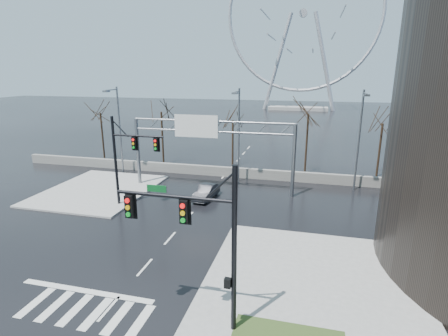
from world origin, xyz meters
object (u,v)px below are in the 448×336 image
(signal_mast_near, at_px, (204,232))
(signal_mast_far, at_px, (126,154))
(ferris_wheel, at_px, (303,20))
(car, at_px, (206,192))
(sign_gantry, at_px, (208,140))

(signal_mast_near, xyz_separation_m, signal_mast_far, (-11.01, 13.00, -0.04))
(ferris_wheel, distance_m, car, 86.50)
(signal_mast_near, relative_size, ferris_wheel, 0.16)
(signal_mast_far, relative_size, sign_gantry, 0.49)
(ferris_wheel, height_order, car, ferris_wheel)
(signal_mast_far, relative_size, ferris_wheel, 0.16)
(sign_gantry, height_order, ferris_wheel, ferris_wheel)
(signal_mast_near, height_order, car, signal_mast_near)
(signal_mast_near, height_order, signal_mast_far, same)
(ferris_wheel, bearing_deg, signal_mast_far, -97.20)
(signal_mast_far, bearing_deg, ferris_wheel, 82.80)
(signal_mast_far, relative_size, car, 2.03)
(ferris_wheel, bearing_deg, car, -93.37)
(signal_mast_near, relative_size, signal_mast_far, 1.00)
(car, bearing_deg, sign_gantry, 108.55)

